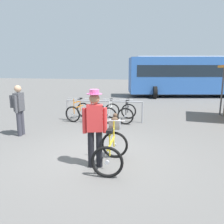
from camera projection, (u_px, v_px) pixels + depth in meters
ground_plane at (95, 156)px, 5.47m from camera, size 80.00×80.00×0.00m
bike_rack_rail at (104, 106)px, 8.94m from camera, size 3.20×0.28×0.88m
racked_bike_orange at (78, 111)px, 9.36m from camera, size 0.74×1.14×0.97m
racked_bike_red at (94, 112)px, 9.25m from camera, size 0.66×1.10×0.97m
racked_bike_white at (110, 112)px, 9.13m from camera, size 0.77×1.16×0.97m
racked_bike_black at (127, 113)px, 9.02m from camera, size 0.71×1.14×0.98m
featured_bicycle at (112, 144)px, 4.91m from camera, size 0.75×1.23×1.09m
person_with_featured_bike at (95, 125)px, 4.70m from camera, size 0.51×0.32×1.72m
pedestrian_with_backpack at (19, 107)px, 7.02m from camera, size 0.36×0.53×1.64m
bus_distant at (194, 74)px, 16.98m from camera, size 10.31×4.91×3.08m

